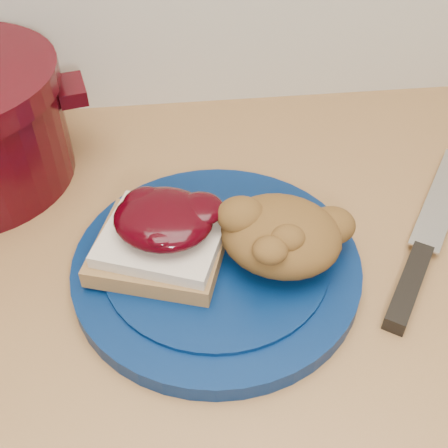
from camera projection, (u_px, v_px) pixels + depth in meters
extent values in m
cube|color=beige|center=(227.00, 440.00, 0.94)|extent=(4.00, 0.60, 0.86)
cylinder|color=#051B47|center=(217.00, 266.00, 0.58)|extent=(0.39, 0.39, 0.02)
cube|color=olive|center=(160.00, 249.00, 0.57)|extent=(0.15, 0.14, 0.02)
cube|color=beige|center=(162.00, 237.00, 0.55)|extent=(0.14, 0.14, 0.01)
ellipsoid|color=black|center=(163.00, 219.00, 0.54)|extent=(0.13, 0.12, 0.03)
ellipsoid|color=brown|center=(281.00, 235.00, 0.55)|extent=(0.15, 0.14, 0.06)
cube|color=black|center=(409.00, 286.00, 0.56)|extent=(0.08, 0.11, 0.02)
cube|color=silver|center=(443.00, 197.00, 0.66)|extent=(0.14, 0.18, 0.00)
cube|color=#36050A|center=(71.00, 90.00, 0.67)|extent=(0.04, 0.06, 0.02)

